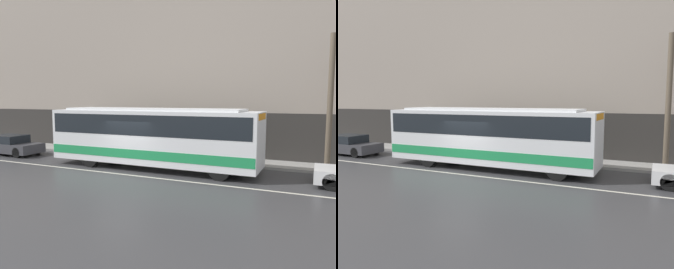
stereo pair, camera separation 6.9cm
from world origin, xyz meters
TOP-DOWN VIEW (x-y plane):
  - ground_plane at (0.00, 0.00)m, footprint 60.00×60.00m
  - sidewalk at (0.00, 5.12)m, footprint 60.00×2.24m
  - building_facade at (0.00, 6.39)m, footprint 60.00×0.35m
  - lane_stripe at (0.00, 0.00)m, footprint 54.00×0.14m
  - transit_bus at (0.69, 1.86)m, footprint 11.08×2.50m
  - sedan_dark_behind at (-9.78, 1.86)m, footprint 4.26×1.80m
  - utility_pole_near at (8.95, 4.84)m, footprint 0.27×0.27m

SIDE VIEW (x-z plane):
  - ground_plane at x=0.00m, z-range 0.00..0.00m
  - lane_stripe at x=0.00m, z-range 0.00..0.01m
  - sidewalk at x=0.00m, z-range 0.00..0.14m
  - sedan_dark_behind at x=-9.78m, z-range -0.03..1.23m
  - transit_bus at x=0.69m, z-range 0.20..3.33m
  - utility_pole_near at x=8.95m, z-range 0.14..6.73m
  - building_facade at x=0.00m, z-range -0.21..12.78m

